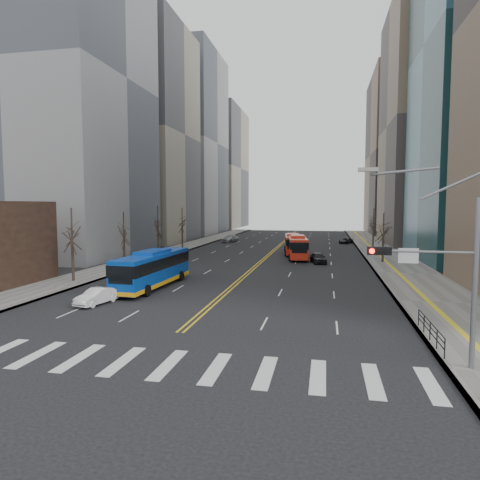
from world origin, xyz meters
name	(u,v)px	position (x,y,z in m)	size (l,w,h in m)	color
ground	(145,363)	(0.00, 0.00, 0.00)	(220.00, 220.00, 0.00)	black
sidewalk_right	(389,258)	(17.50, 45.00, 0.07)	(7.00, 130.00, 0.15)	slate
sidewalk_left	(165,253)	(-16.50, 45.00, 0.07)	(5.00, 130.00, 0.15)	slate
crosswalk	(145,363)	(0.00, 0.00, 0.01)	(26.70, 4.00, 0.01)	silver
centerline	(275,249)	(0.00, 55.00, 0.01)	(0.55, 100.00, 0.01)	gold
office_towers	(285,124)	(0.12, 68.51, 23.92)	(83.00, 134.00, 58.00)	gray
signal_mast	(442,266)	(13.77, 2.00, 4.86)	(5.37, 0.37, 9.39)	gray
pedestrian_railing	(430,328)	(14.30, 6.00, 0.82)	(0.06, 6.06, 1.02)	black
street_trees	(203,226)	(-7.18, 34.55, 4.87)	(35.20, 47.20, 7.60)	black
blue_bus	(153,268)	(-7.16, 18.05, 1.82)	(3.14, 12.02, 3.47)	#0B3FAB
red_bus_near	(297,245)	(4.57, 42.61, 1.87)	(3.65, 10.73, 3.35)	red
red_bus_far	(293,243)	(3.52, 47.94, 1.79)	(3.39, 10.20, 3.20)	red
car_white	(97,296)	(-8.74, 10.77, 0.63)	(1.33, 3.80, 1.25)	white
car_dark_mid	(318,258)	(7.63, 37.93, 0.70)	(1.66, 4.13, 1.41)	black
car_silver	(230,239)	(-10.73, 66.79, 0.73)	(2.05, 5.04, 1.46)	#A8A9AE
car_dark_far	(346,241)	(12.50, 68.58, 0.55)	(1.81, 3.93, 1.09)	black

